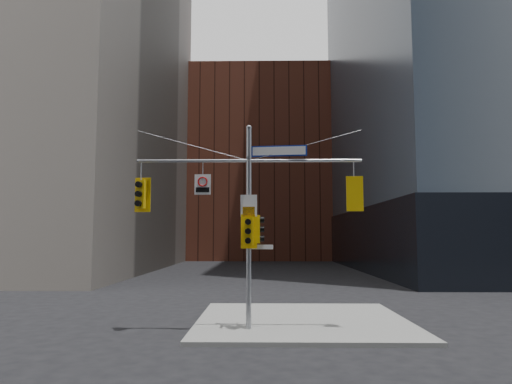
{
  "coord_description": "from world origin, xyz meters",
  "views": [
    {
      "loc": [
        0.5,
        -14.04,
        3.3
      ],
      "look_at": [
        0.25,
        2.0,
        4.88
      ],
      "focal_mm": 32.0,
      "sensor_mm": 36.0,
      "label": 1
    }
  ],
  "objects_px": {
    "traffic_light_pole_side": "(258,229)",
    "traffic_light_pole_front": "(249,231)",
    "street_sign_blade": "(279,151)",
    "regulatory_sign_arm": "(203,184)",
    "signal_assembly": "(249,205)",
    "traffic_light_east_arm": "(354,194)",
    "traffic_light_west_arm": "(141,194)"
  },
  "relations": [
    {
      "from": "traffic_light_west_arm",
      "to": "traffic_light_east_arm",
      "type": "xyz_separation_m",
      "value": [
        7.56,
        -0.01,
        0.0
      ]
    },
    {
      "from": "signal_assembly",
      "to": "traffic_light_pole_front",
      "type": "xyz_separation_m",
      "value": [
        0.0,
        -0.27,
        -0.93
      ]
    },
    {
      "from": "traffic_light_east_arm",
      "to": "traffic_light_pole_side",
      "type": "relative_size",
      "value": 1.25
    },
    {
      "from": "street_sign_blade",
      "to": "regulatory_sign_arm",
      "type": "bearing_deg",
      "value": -173.37
    },
    {
      "from": "traffic_light_east_arm",
      "to": "traffic_light_pole_side",
      "type": "height_order",
      "value": "traffic_light_east_arm"
    },
    {
      "from": "traffic_light_pole_side",
      "to": "regulatory_sign_arm",
      "type": "distance_m",
      "value": 2.54
    },
    {
      "from": "traffic_light_west_arm",
      "to": "traffic_light_pole_side",
      "type": "height_order",
      "value": "traffic_light_west_arm"
    },
    {
      "from": "traffic_light_pole_front",
      "to": "street_sign_blade",
      "type": "relative_size",
      "value": 0.59
    },
    {
      "from": "street_sign_blade",
      "to": "regulatory_sign_arm",
      "type": "xyz_separation_m",
      "value": [
        -2.71,
        -0.02,
        -1.18
      ]
    },
    {
      "from": "traffic_light_west_arm",
      "to": "regulatory_sign_arm",
      "type": "distance_m",
      "value": 2.23
    },
    {
      "from": "traffic_light_pole_side",
      "to": "street_sign_blade",
      "type": "xyz_separation_m",
      "value": [
        0.75,
        -0.0,
        2.78
      ]
    },
    {
      "from": "traffic_light_east_arm",
      "to": "traffic_light_west_arm",
      "type": "bearing_deg",
      "value": 4.06
    },
    {
      "from": "traffic_light_east_arm",
      "to": "traffic_light_pole_side",
      "type": "bearing_deg",
      "value": 4.06
    },
    {
      "from": "traffic_light_west_arm",
      "to": "street_sign_blade",
      "type": "height_order",
      "value": "street_sign_blade"
    },
    {
      "from": "signal_assembly",
      "to": "traffic_light_east_arm",
      "type": "height_order",
      "value": "signal_assembly"
    },
    {
      "from": "traffic_light_west_arm",
      "to": "traffic_light_east_arm",
      "type": "relative_size",
      "value": 1.01
    },
    {
      "from": "traffic_light_east_arm",
      "to": "regulatory_sign_arm",
      "type": "height_order",
      "value": "regulatory_sign_arm"
    },
    {
      "from": "signal_assembly",
      "to": "traffic_light_east_arm",
      "type": "distance_m",
      "value": 3.74
    },
    {
      "from": "traffic_light_west_arm",
      "to": "traffic_light_pole_front",
      "type": "height_order",
      "value": "traffic_light_west_arm"
    },
    {
      "from": "traffic_light_pole_side",
      "to": "regulatory_sign_arm",
      "type": "bearing_deg",
      "value": 91.75
    },
    {
      "from": "traffic_light_west_arm",
      "to": "traffic_light_pole_side",
      "type": "distance_m",
      "value": 4.34
    },
    {
      "from": "regulatory_sign_arm",
      "to": "traffic_light_east_arm",
      "type": "bearing_deg",
      "value": 3.8
    },
    {
      "from": "traffic_light_pole_side",
      "to": "traffic_light_pole_front",
      "type": "xyz_separation_m",
      "value": [
        -0.32,
        -0.27,
        -0.08
      ]
    },
    {
      "from": "regulatory_sign_arm",
      "to": "street_sign_blade",
      "type": "bearing_deg",
      "value": 4.08
    },
    {
      "from": "traffic_light_east_arm",
      "to": "signal_assembly",
      "type": "bearing_deg",
      "value": 4.17
    },
    {
      "from": "traffic_light_pole_front",
      "to": "regulatory_sign_arm",
      "type": "distance_m",
      "value": 2.36
    },
    {
      "from": "traffic_light_pole_front",
      "to": "regulatory_sign_arm",
      "type": "height_order",
      "value": "regulatory_sign_arm"
    },
    {
      "from": "signal_assembly",
      "to": "traffic_light_west_arm",
      "type": "height_order",
      "value": "signal_assembly"
    },
    {
      "from": "traffic_light_west_arm",
      "to": "traffic_light_pole_front",
      "type": "distance_m",
      "value": 4.07
    },
    {
      "from": "traffic_light_east_arm",
      "to": "street_sign_blade",
      "type": "bearing_deg",
      "value": 4.1
    },
    {
      "from": "traffic_light_pole_side",
      "to": "traffic_light_pole_front",
      "type": "distance_m",
      "value": 0.43
    },
    {
      "from": "signal_assembly",
      "to": "street_sign_blade",
      "type": "relative_size",
      "value": 4.0
    }
  ]
}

